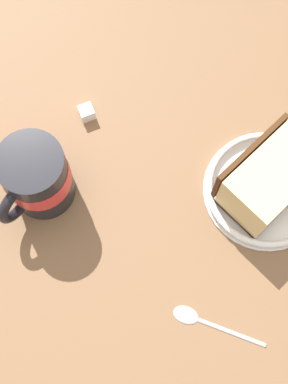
{
  "coord_description": "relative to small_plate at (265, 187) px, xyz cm",
  "views": [
    {
      "loc": [
        9.33,
        16.55,
        62.28
      ],
      "look_at": [
        4.99,
        -2.31,
        3.0
      ],
      "focal_mm": 49.6,
      "sensor_mm": 36.0,
      "label": 1
    }
  ],
  "objects": [
    {
      "name": "ground_plane",
      "position": [
        9.73,
        0.26,
        -2.38
      ],
      "size": [
        141.06,
        141.06,
        3.16
      ],
      "primitive_type": "cube",
      "color": "brown"
    },
    {
      "name": "small_plate",
      "position": [
        0.0,
        0.0,
        0.0
      ],
      "size": [
        15.16,
        15.16,
        1.61
      ],
      "color": "white",
      "rests_on": "ground_plane"
    },
    {
      "name": "cake_slice",
      "position": [
        0.14,
        -0.24,
        3.49
      ],
      "size": [
        13.41,
        12.01,
        6.95
      ],
      "color": "#472814",
      "rests_on": "small_plate"
    },
    {
      "name": "tea_mug",
      "position": [
        26.53,
        -5.86,
        4.43
      ],
      "size": [
        9.2,
        8.71,
        9.99
      ],
      "color": "black",
      "rests_on": "ground_plane"
    },
    {
      "name": "teaspoon",
      "position": [
        11.79,
        13.51,
        -0.44
      ],
      "size": [
        9.87,
        7.15,
        0.8
      ],
      "color": "silver",
      "rests_on": "ground_plane"
    },
    {
      "name": "sugar_cube",
      "position": [
        19.34,
        -14.83,
        0.1
      ],
      "size": [
        2.05,
        2.05,
        1.79
      ],
      "primitive_type": "cube",
      "rotation": [
        0.0,
        0.0,
        0.16
      ],
      "color": "white",
      "rests_on": "ground_plane"
    }
  ]
}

